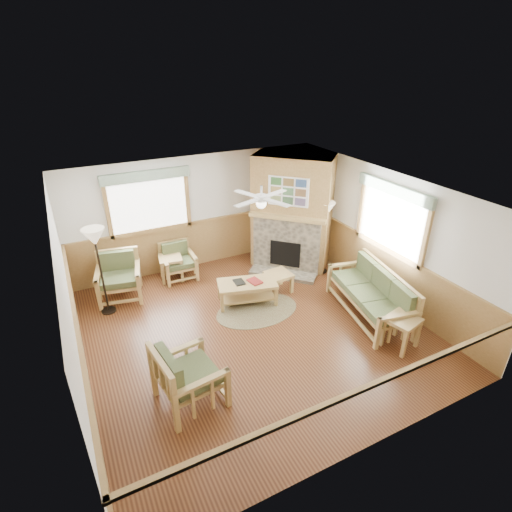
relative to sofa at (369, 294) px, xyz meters
name	(u,v)px	position (x,y,z in m)	size (l,w,h in m)	color
floor	(254,329)	(-2.25, 0.61, -0.48)	(6.00, 6.00, 0.01)	#4E2915
ceiling	(253,193)	(-2.25, 0.61, 2.23)	(6.00, 6.00, 0.01)	white
wall_back	(197,213)	(-2.25, 3.61, 0.88)	(6.00, 0.02, 2.70)	silver
wall_front	(369,376)	(-2.25, -2.39, 0.88)	(6.00, 0.02, 2.70)	silver
wall_left	(70,311)	(-5.25, 0.61, 0.88)	(0.02, 6.00, 2.70)	silver
wall_right	(383,235)	(0.75, 0.61, 0.88)	(0.02, 6.00, 2.70)	silver
wainscot	(254,304)	(-2.25, 0.61, 0.08)	(6.00, 6.00, 1.10)	olive
fireplace	(292,211)	(-0.20, 2.66, 0.88)	(2.20, 2.20, 2.70)	olive
window_back	(144,169)	(-3.35, 3.57, 2.06)	(1.90, 0.16, 1.50)	white
window_right	(398,183)	(0.71, 0.41, 2.06)	(0.16, 1.90, 1.50)	white
ceiling_fan	(261,188)	(-1.95, 0.91, 2.19)	(1.24, 1.24, 0.36)	white
sofa	(369,294)	(0.00, 0.00, 0.00)	(0.85, 2.06, 0.95)	tan
armchair_back_left	(119,277)	(-4.30, 2.88, 0.02)	(0.87, 0.87, 0.98)	tan
armchair_back_right	(178,262)	(-2.93, 3.16, -0.06)	(0.73, 0.73, 0.82)	tan
armchair_left	(189,375)	(-3.88, -0.54, 0.03)	(0.89, 0.89, 1.00)	tan
coffee_table	(247,292)	(-1.96, 1.48, -0.23)	(1.21, 0.60, 0.48)	tan
end_table_chairs	(171,268)	(-3.11, 3.16, -0.19)	(0.50, 0.48, 0.56)	tan
end_table_sofa	(401,332)	(-0.15, -1.02, -0.18)	(0.53, 0.51, 0.59)	tan
footstool	(278,282)	(-1.16, 1.58, -0.25)	(0.51, 0.51, 0.44)	tan
braided_rug	(257,310)	(-1.92, 1.11, -0.47)	(1.73, 1.73, 0.01)	brown
floor_lamp_left	(101,272)	(-4.64, 2.46, 0.45)	(0.42, 0.42, 1.84)	black
floor_lamp_right	(324,238)	(0.21, 1.88, 0.41)	(0.40, 0.40, 1.76)	black
book_red	(255,281)	(-1.81, 1.43, 0.04)	(0.22, 0.30, 0.03)	maroon
book_dark	(239,282)	(-2.11, 1.55, 0.03)	(0.20, 0.27, 0.03)	black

